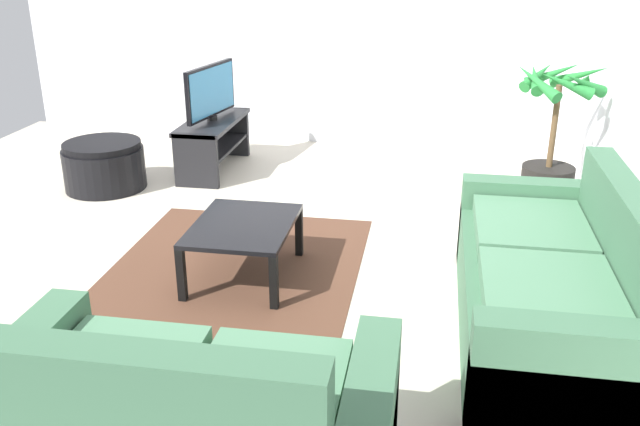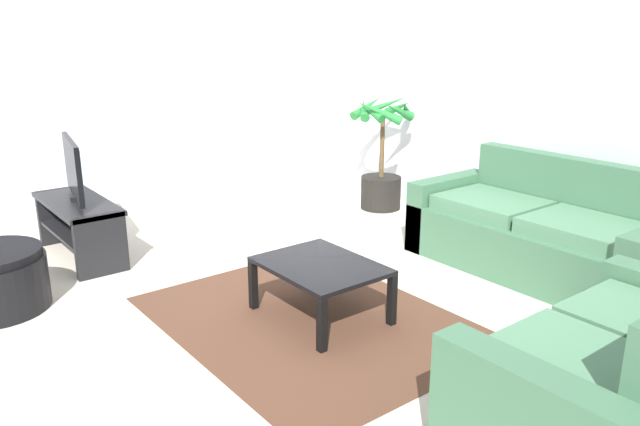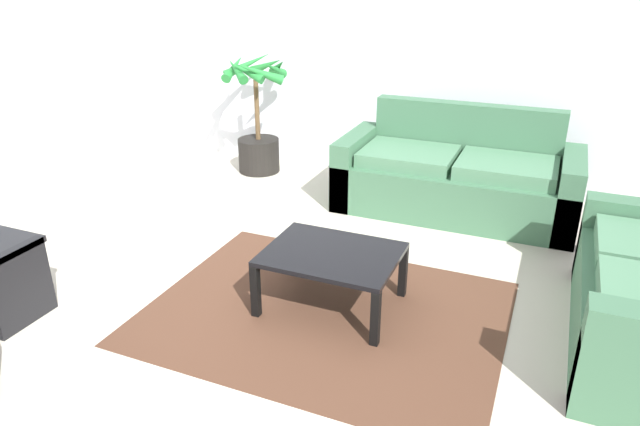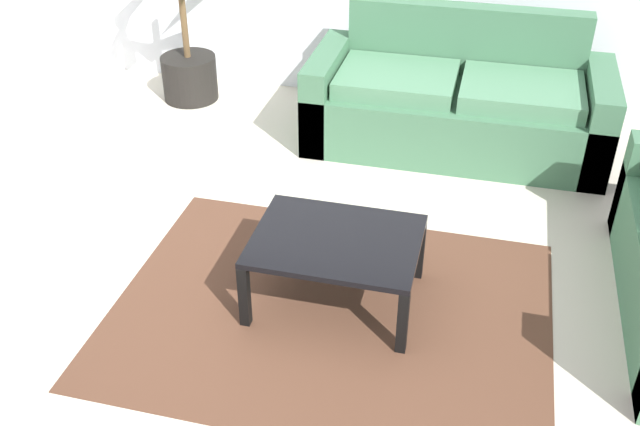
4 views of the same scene
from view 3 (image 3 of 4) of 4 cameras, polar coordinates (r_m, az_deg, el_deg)
ground_plane at (r=3.64m, az=-6.62°, el=-10.83°), size 6.60×6.60×0.00m
wall_back at (r=5.84m, az=7.76°, el=16.44°), size 6.00×0.06×2.70m
couch_main at (r=5.23m, az=13.35°, el=3.35°), size 2.04×0.90×0.90m
coffee_table at (r=3.62m, az=1.17°, el=-4.60°), size 0.83×0.64×0.39m
area_rug at (r=3.71m, az=0.54°, el=-9.81°), size 2.20×1.70×0.01m
potted_palm at (r=6.09m, az=-6.20°, el=8.62°), size 0.78×0.79×1.23m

